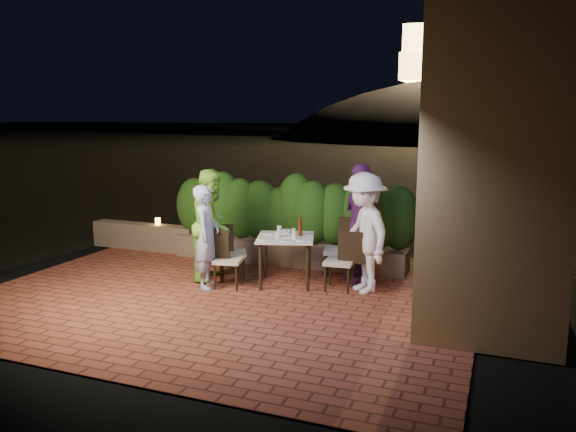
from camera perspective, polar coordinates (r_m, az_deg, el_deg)
The scene contains 32 objects.
ground at distance 8.03m, azimuth -7.46°, elevation -8.72°, with size 400.00×400.00×0.00m, color black.
terrace_floor at distance 8.46m, azimuth -5.81°, elevation -8.08°, with size 7.00×6.00×0.15m, color brown.
building_wall at distance 8.65m, azimuth 20.93°, elevation 9.06°, with size 1.60×5.00×5.00m, color #9C713D.
window_pane at distance 8.21m, azimuth 15.20°, elevation 5.85°, with size 0.08×1.00×1.40m, color black.
window_frame at distance 8.21m, azimuth 15.13°, elevation 5.85°, with size 0.06×1.15×1.55m, color black.
planter at distance 9.89m, azimuth -0.06°, elevation -3.70°, with size 4.20×0.55×0.40m, color brown.
hedge at distance 9.74m, azimuth -0.06°, elevation 0.59°, with size 4.00×0.70×1.10m, color #1D4211, non-canonical shape.
parapet at distance 11.29m, azimuth -14.40°, elevation -2.02°, with size 2.20×0.30×0.50m, color brown.
hill at distance 66.99m, azimuth 19.75°, elevation 3.88°, with size 52.00×40.00×22.00m, color black.
fortress at distance 67.14m, azimuth 20.51°, elevation 16.27°, with size 26.00×8.00×8.00m, color #FFCC7A, non-canonical shape.
dining_table at distance 8.66m, azimuth -0.24°, elevation -4.51°, with size 0.85×0.85×0.75m, color white, non-canonical shape.
plate_nw at distance 8.37m, azimuth -2.34°, elevation -2.35°, with size 0.22×0.22×0.01m, color white.
plate_sw at distance 8.81m, azimuth -2.11°, elevation -1.72°, with size 0.22×0.22×0.01m, color white.
plate_ne at distance 8.32m, azimuth 1.50°, elevation -2.41°, with size 0.23×0.23×0.01m, color white.
plate_se at distance 8.74m, azimuth 1.88°, elevation -1.81°, with size 0.22×0.22×0.01m, color white.
plate_centre at distance 8.57m, azimuth -0.12°, elevation -2.03°, with size 0.23×0.23×0.01m, color white.
plate_front at distance 8.25m, azimuth -0.03°, elevation -2.52°, with size 0.20×0.20×0.01m, color white.
glass_nw at distance 8.44m, azimuth -1.08°, elevation -1.93°, with size 0.06×0.06×0.10m, color silver.
glass_sw at distance 8.78m, azimuth -0.89°, elevation -1.39°, with size 0.07×0.07×0.12m, color silver.
glass_ne at distance 8.43m, azimuth 0.62°, elevation -1.88°, with size 0.07×0.07×0.12m, color silver.
glass_se at distance 8.67m, azimuth 0.59°, elevation -1.59°, with size 0.06×0.06×0.10m, color silver.
beer_bottle at distance 8.58m, azimuth 1.24°, elevation -0.92°, with size 0.07×0.07×0.34m, color #4D210C, non-canonical shape.
bowl at distance 8.83m, azimuth -0.26°, elevation -1.57°, with size 0.18×0.18×0.04m, color white.
chair_left_front at distance 8.53m, azimuth -6.09°, elevation -4.35°, with size 0.41×0.41×0.88m, color black, non-canonical shape.
chair_left_back at distance 8.96m, azimuth -5.64°, elevation -3.62°, with size 0.41×0.41×0.88m, color black, non-canonical shape.
chair_right_front at distance 8.39m, azimuth 5.22°, elevation -4.52°, with size 0.41×0.41×0.89m, color black, non-canonical shape.
chair_right_back at distance 8.85m, azimuth 5.22°, elevation -3.36°, with size 0.47×0.47×1.01m, color black, non-canonical shape.
diner_blue at distance 8.47m, azimuth -8.26°, elevation -2.11°, with size 0.57×0.37×1.56m, color #A2B2D1.
diner_green at distance 8.93m, azimuth -7.66°, elevation -0.85°, with size 0.85×0.66×1.75m, color #88D943.
diner_white at distance 8.25m, azimuth 7.74°, elevation -1.71°, with size 1.14×0.66×1.77m, color white.
diner_purple at distance 8.78m, azimuth 7.38°, elevation -0.66°, with size 1.09×0.45×1.86m, color #732A80.
parapet_lamp at distance 11.04m, azimuth -13.09°, elevation -0.54°, with size 0.10×0.10×0.14m, color orange.
Camera 1 is at (3.69, -6.65, 2.56)m, focal length 35.00 mm.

